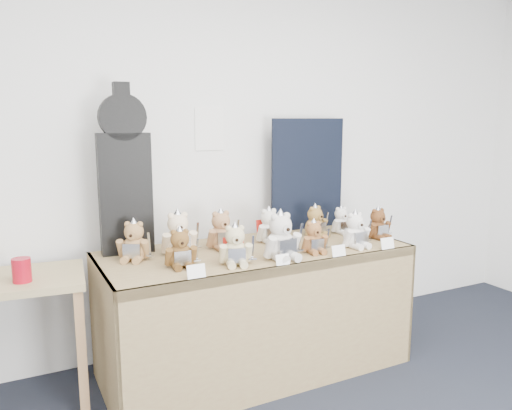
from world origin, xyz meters
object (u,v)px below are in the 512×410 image
teddy_front_right (314,238)px  teddy_back_far_left (134,243)px  teddy_back_left (179,235)px  teddy_back_centre_right (269,227)px  guitar_case (125,172)px  display_table (261,278)px  teddy_front_far_right (355,231)px  teddy_back_end (341,221)px  teddy_front_far_left (180,250)px  teddy_front_end (378,225)px  teddy_back_right (316,223)px  teddy_back_centre_left (221,231)px  teddy_front_left (235,247)px  red_cup (22,270)px  teddy_front_centre (281,238)px

teddy_front_right → teddy_back_far_left: teddy_back_far_left is taller
teddy_back_left → teddy_back_centre_right: (0.64, 0.02, -0.02)m
teddy_back_left → guitar_case: bearing=149.0°
display_table → teddy_front_far_right: teddy_front_far_right is taller
teddy_front_far_right → teddy_back_end: size_ratio=1.19×
teddy_front_far_left → teddy_front_end: teddy_front_far_left is taller
teddy_front_far_left → teddy_back_right: size_ratio=1.00×
teddy_front_right → teddy_front_end: bearing=16.7°
guitar_case → teddy_back_right: guitar_case is taller
teddy_front_far_left → teddy_back_centre_left: (0.36, 0.28, 0.01)m
guitar_case → teddy_back_centre_right: bearing=-7.3°
teddy_front_end → teddy_back_far_left: bearing=170.3°
teddy_front_far_right → teddy_back_centre_right: same height
teddy_front_end → teddy_back_centre_right: (-0.73, 0.24, 0.01)m
teddy_front_far_right → teddy_front_far_left: bearing=170.7°
guitar_case → teddy_front_far_left: (0.20, -0.43, -0.41)m
teddy_front_far_left → teddy_back_centre_left: teddy_back_centre_left is taller
teddy_front_far_left → teddy_front_far_right: size_ratio=0.95×
teddy_back_left → teddy_back_centre_left: bearing=5.9°
teddy_back_end → teddy_back_far_left: teddy_back_far_left is taller
teddy_back_centre_right → teddy_back_end: (0.60, 0.01, -0.02)m
guitar_case → teddy_front_right: size_ratio=4.51×
guitar_case → teddy_back_centre_left: (0.56, -0.16, -0.39)m
display_table → teddy_back_end: bearing=14.8°
display_table → teddy_front_left: teddy_front_left is taller
teddy_back_centre_right → teddy_back_end: size_ratio=1.19×
teddy_back_centre_left → teddy_back_far_left: (-0.56, -0.02, -0.01)m
display_table → teddy_back_centre_left: 0.39m
red_cup → teddy_back_centre_right: teddy_back_centre_right is taller
guitar_case → teddy_front_right: bearing=-24.1°
teddy_front_left → teddy_back_centre_left: bearing=94.2°
teddy_front_far_left → teddy_back_centre_left: size_ratio=0.89×
teddy_front_far_right → teddy_front_end: (0.29, 0.13, -0.01)m
teddy_back_far_left → teddy_back_end: bearing=30.8°
red_cup → teddy_front_centre: (1.38, -0.34, 0.10)m
teddy_back_left → teddy_back_end: bearing=3.8°
teddy_front_far_left → teddy_front_left: 0.31m
display_table → teddy_back_centre_left: teddy_back_centre_left is taller
teddy_front_far_right → teddy_back_right: (-0.07, 0.36, -0.00)m
teddy_front_far_left → teddy_back_far_left: bearing=133.3°
teddy_front_right → teddy_back_end: teddy_front_right is taller
red_cup → guitar_case: bearing=18.6°
teddy_back_end → teddy_front_end: bearing=-64.0°
guitar_case → red_cup: (-0.60, -0.20, -0.47)m
display_table → teddy_back_centre_left: (-0.19, 0.19, 0.28)m
teddy_front_centre → teddy_back_centre_left: size_ratio=1.14×
teddy_back_centre_left → teddy_back_centre_right: teddy_back_centre_left is taller
red_cup → teddy_back_left: teddy_back_left is taller
red_cup → teddy_front_right: bearing=-10.6°
teddy_front_end → teddy_back_centre_right: size_ratio=0.92×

